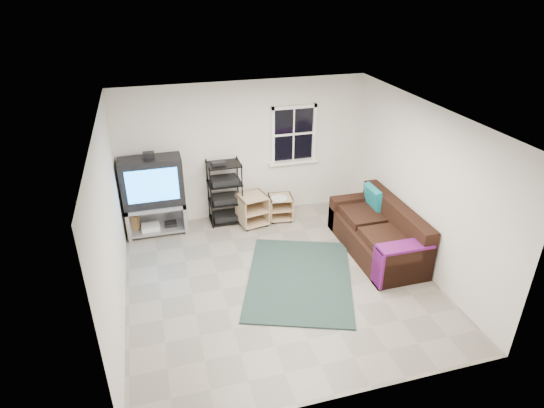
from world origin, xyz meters
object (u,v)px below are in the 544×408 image
object	(u,v)px
tv_unit	(153,190)
side_table_left	(252,208)
sofa	(379,234)
av_rack	(225,196)
side_table_right	(280,206)

from	to	relation	value
tv_unit	side_table_left	distance (m)	1.82
side_table_left	sofa	xyz separation A→B (m)	(1.84, -1.53, 0.01)
tv_unit	side_table_left	bearing A→B (deg)	-5.07
av_rack	sofa	world-z (taller)	av_rack
av_rack	side_table_left	bearing A→B (deg)	-23.30
side_table_left	sofa	size ratio (longest dim) A/B	0.29
side_table_left	av_rack	bearing A→B (deg)	156.70
side_table_right	sofa	xyz separation A→B (m)	(1.27, -1.56, 0.06)
av_rack	side_table_left	world-z (taller)	av_rack
av_rack	side_table_right	world-z (taller)	av_rack
side_table_right	av_rack	bearing A→B (deg)	170.77
side_table_right	sofa	bearing A→B (deg)	-50.74
tv_unit	av_rack	size ratio (longest dim) A/B	1.26
side_table_right	sofa	size ratio (longest dim) A/B	0.24
tv_unit	sofa	xyz separation A→B (m)	(3.58, -1.68, -0.52)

